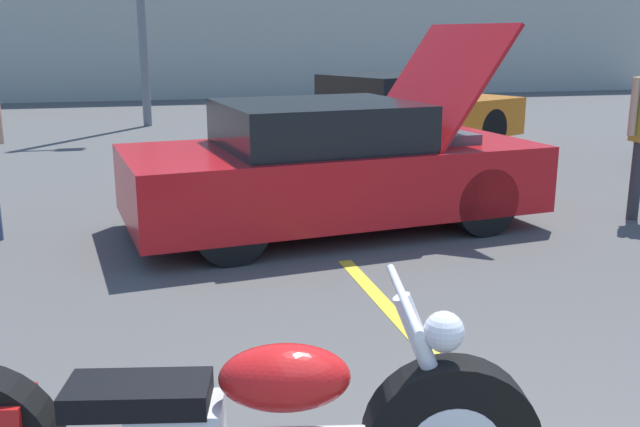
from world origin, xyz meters
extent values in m
cube|color=yellow|center=(0.29, 1.62, 0.00)|extent=(0.12, 5.32, 0.01)
cube|color=#B2AD9E|center=(0.00, 22.66, 2.20)|extent=(32.00, 4.00, 4.40)
ellipsoid|color=red|center=(-0.89, 1.02, 0.65)|extent=(0.56, 0.38, 0.26)
cube|color=black|center=(-1.44, 1.14, 0.59)|extent=(0.59, 0.37, 0.10)
cylinder|color=silver|center=(-0.34, 0.91, 0.68)|extent=(0.32, 0.13, 0.63)
cylinder|color=silver|center=(-0.45, 0.93, 0.97)|extent=(0.18, 0.69, 0.04)
sphere|color=silver|center=(-0.29, 0.90, 0.83)|extent=(0.16, 0.16, 0.16)
cube|color=red|center=(0.48, 5.40, 0.52)|extent=(4.30, 2.32, 0.66)
cube|color=black|center=(0.32, 5.38, 1.07)|extent=(2.04, 1.86, 0.44)
cylinder|color=black|center=(1.85, 4.77, 0.34)|extent=(0.70, 0.30, 0.68)
cylinder|color=black|center=(1.65, 6.35, 0.34)|extent=(0.70, 0.30, 0.68)
cylinder|color=black|center=(-0.68, 4.45, 0.34)|extent=(0.70, 0.30, 0.68)
cylinder|color=black|center=(-0.88, 6.04, 0.34)|extent=(0.70, 0.30, 0.68)
cube|color=red|center=(1.65, 5.55, 1.44)|extent=(1.06, 1.77, 1.20)
cube|color=#4C4C51|center=(1.60, 5.54, 0.81)|extent=(0.72, 1.07, 0.28)
cube|color=orange|center=(2.88, 9.90, 0.52)|extent=(4.84, 3.55, 0.65)
cube|color=black|center=(2.71, 9.83, 1.07)|extent=(2.52, 2.34, 0.45)
cylinder|color=black|center=(4.48, 9.76, 0.34)|extent=(0.72, 0.49, 0.69)
cylinder|color=black|center=(3.80, 11.22, 0.34)|extent=(0.72, 0.49, 0.69)
cylinder|color=black|center=(1.96, 8.59, 0.34)|extent=(0.72, 0.49, 0.69)
cylinder|color=black|center=(1.28, 10.04, 0.34)|extent=(0.72, 0.49, 0.69)
cylinder|color=#333338|center=(3.70, 4.93, 0.42)|extent=(0.12, 0.12, 0.84)
cylinder|color=tan|center=(3.58, 4.93, 1.21)|extent=(0.08, 0.08, 0.60)
camera|label=1|loc=(-1.37, -1.44, 1.94)|focal=40.00mm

